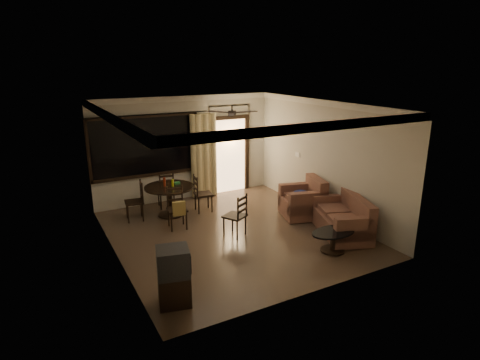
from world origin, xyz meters
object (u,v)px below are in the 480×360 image
tv_cabinet (174,276)px  armchair (304,201)px  dining_table (170,192)px  sofa (344,219)px  side_chair (235,223)px  dining_chair_east (203,200)px  dining_chair_north (166,197)px  dining_chair_west (135,209)px  dining_chair_south (177,216)px  coffee_table (333,238)px

tv_cabinet → armchair: size_ratio=0.81×
dining_table → tv_cabinet: size_ratio=1.27×
sofa → side_chair: side_chair is taller
dining_chair_east → dining_chair_north: (-0.72, 0.73, 0.00)m
dining_chair_west → side_chair: bearing=48.5°
dining_chair_west → dining_chair_east: 1.67m
dining_chair_east → dining_chair_west: bearing=90.0°
dining_chair_west → dining_chair_north: same height
dining_chair_west → dining_chair_north: 1.06m
dining_chair_south → sofa: dining_chair_south is taller
sofa → coffee_table: (-0.77, -0.53, -0.06)m
dining_chair_west → sofa: (3.80, -3.02, 0.06)m
dining_chair_south → side_chair: 1.38m
armchair → coffee_table: bearing=-93.8°
side_chair → coffee_table: bearing=101.2°
dining_chair_west → dining_chair_south: bearing=44.3°
sofa → coffee_table: size_ratio=1.84×
dining_chair_east → coffee_table: dining_chair_east is taller
dining_table → dining_chair_west: (-0.83, 0.12, -0.31)m
dining_chair_east → coffee_table: bearing=-149.5°
sofa → armchair: armchair is taller
dining_chair_south → side_chair: size_ratio=0.99×
armchair → dining_chair_west: bearing=171.0°
dining_chair_east → side_chair: 1.72m
side_chair → sofa: bearing=124.1°
dining_chair_east → armchair: armchair is taller
armchair → side_chair: 2.03m
dining_chair_north → sofa: size_ratio=0.53×
side_chair → dining_table: bearing=-94.8°
dining_chair_north → tv_cabinet: bearing=81.1°
dining_table → side_chair: dining_table is taller
tv_cabinet → sofa: bearing=24.0°
dining_chair_north → side_chair: bearing=114.6°
dining_chair_west → dining_chair_south: 1.20m
dining_chair_east → sofa: dining_chair_east is taller
dining_chair_east → dining_chair_north: bearing=52.7°
dining_table → armchair: size_ratio=1.04×
dining_chair_north → side_chair: 2.55m
dining_chair_east → dining_chair_north: same height
dining_chair_north → dining_chair_south: bearing=89.1°
tv_cabinet → sofa: tv_cabinet is taller
dining_chair_west → dining_chair_east: bearing=90.0°
dining_chair_north → coffee_table: size_ratio=0.97×
dining_chair_north → side_chair: (0.73, -2.45, 0.00)m
dining_chair_east → dining_chair_south: size_ratio=1.00×
dining_table → dining_chair_west: size_ratio=1.26×
sofa → armchair: size_ratio=1.55×
dining_chair_east → coffee_table: (1.37, -3.31, 0.00)m
dining_chair_east → side_chair: (0.01, -1.72, 0.00)m
armchair → coffee_table: 1.92m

